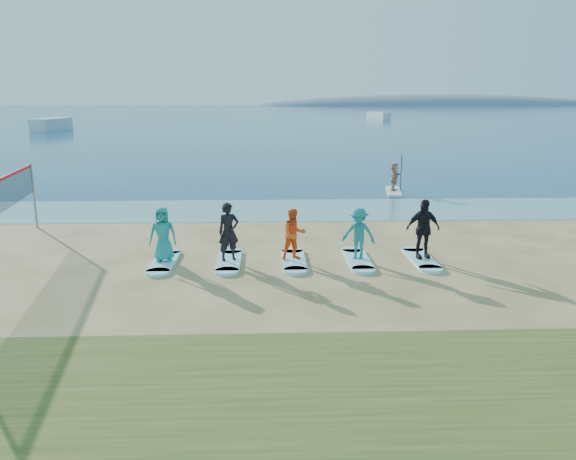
{
  "coord_description": "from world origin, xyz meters",
  "views": [
    {
      "loc": [
        -0.91,
        -14.29,
        5.0
      ],
      "look_at": [
        -0.27,
        2.0,
        1.1
      ],
      "focal_mm": 35.0,
      "sensor_mm": 36.0,
      "label": 1
    }
  ],
  "objects_px": {
    "surfboard_0": "(164,262)",
    "surfboard_3": "(358,260)",
    "surfboard_2": "(294,260)",
    "student_4": "(423,229)",
    "surfboard_1": "(229,261)",
    "student_3": "(359,233)",
    "surfboard_4": "(421,259)",
    "boat_offshore_a": "(52,130)",
    "student_2": "(294,234)",
    "student_0": "(163,234)",
    "student_1": "(229,232)",
    "paddleboarder": "(394,177)",
    "boat_offshore_b": "(379,119)",
    "paddleboard": "(394,192)"
  },
  "relations": [
    {
      "from": "student_2",
      "to": "student_3",
      "type": "bearing_deg",
      "value": -17.83
    },
    {
      "from": "student_1",
      "to": "student_4",
      "type": "distance_m",
      "value": 5.98
    },
    {
      "from": "surfboard_4",
      "to": "paddleboard",
      "type": "bearing_deg",
      "value": 81.18
    },
    {
      "from": "paddleboard",
      "to": "boat_offshore_a",
      "type": "bearing_deg",
      "value": 133.56
    },
    {
      "from": "boat_offshore_a",
      "to": "student_0",
      "type": "height_order",
      "value": "student_0"
    },
    {
      "from": "paddleboard",
      "to": "surfboard_1",
      "type": "height_order",
      "value": "paddleboard"
    },
    {
      "from": "surfboard_1",
      "to": "student_0",
      "type": "bearing_deg",
      "value": 180.0
    },
    {
      "from": "surfboard_0",
      "to": "surfboard_4",
      "type": "xyz_separation_m",
      "value": [
        7.97,
        0.0,
        0.0
      ]
    },
    {
      "from": "student_1",
      "to": "student_2",
      "type": "distance_m",
      "value": 1.99
    },
    {
      "from": "surfboard_1",
      "to": "student_2",
      "type": "bearing_deg",
      "value": 0.0
    },
    {
      "from": "student_0",
      "to": "student_1",
      "type": "bearing_deg",
      "value": -2.06
    },
    {
      "from": "paddleboarder",
      "to": "surfboard_4",
      "type": "distance_m",
      "value": 12.74
    },
    {
      "from": "student_0",
      "to": "surfboard_4",
      "type": "height_order",
      "value": "student_0"
    },
    {
      "from": "surfboard_0",
      "to": "student_4",
      "type": "height_order",
      "value": "student_4"
    },
    {
      "from": "paddleboarder",
      "to": "surfboard_1",
      "type": "xyz_separation_m",
      "value": [
        -7.93,
        -12.56,
        -0.81
      ]
    },
    {
      "from": "surfboard_0",
      "to": "boat_offshore_b",
      "type": "bearing_deg",
      "value": 75.55
    },
    {
      "from": "paddleboard",
      "to": "student_0",
      "type": "height_order",
      "value": "student_0"
    },
    {
      "from": "surfboard_0",
      "to": "surfboard_2",
      "type": "height_order",
      "value": "same"
    },
    {
      "from": "boat_offshore_a",
      "to": "student_1",
      "type": "xyz_separation_m",
      "value": [
        30.95,
        -70.05,
        0.98
      ]
    },
    {
      "from": "surfboard_1",
      "to": "student_3",
      "type": "xyz_separation_m",
      "value": [
        3.98,
        0.0,
        0.84
      ]
    },
    {
      "from": "boat_offshore_b",
      "to": "surfboard_1",
      "type": "bearing_deg",
      "value": -125.05
    },
    {
      "from": "student_2",
      "to": "surfboard_3",
      "type": "relative_size",
      "value": 0.72
    },
    {
      "from": "student_2",
      "to": "boat_offshore_a",
      "type": "bearing_deg",
      "value": 97.35
    },
    {
      "from": "paddleboard",
      "to": "student_1",
      "type": "relative_size",
      "value": 1.68
    },
    {
      "from": "surfboard_3",
      "to": "student_3",
      "type": "relative_size",
      "value": 1.38
    },
    {
      "from": "surfboard_2",
      "to": "student_4",
      "type": "bearing_deg",
      "value": 0.0
    },
    {
      "from": "boat_offshore_a",
      "to": "student_2",
      "type": "relative_size",
      "value": 4.84
    },
    {
      "from": "surfboard_0",
      "to": "surfboard_1",
      "type": "xyz_separation_m",
      "value": [
        1.99,
        0.0,
        0.0
      ]
    },
    {
      "from": "student_3",
      "to": "boat_offshore_b",
      "type": "bearing_deg",
      "value": 101.02
    },
    {
      "from": "surfboard_1",
      "to": "student_3",
      "type": "bearing_deg",
      "value": 0.0
    },
    {
      "from": "student_0",
      "to": "student_1",
      "type": "height_order",
      "value": "student_1"
    },
    {
      "from": "paddleboard",
      "to": "surfboard_0",
      "type": "relative_size",
      "value": 1.36
    },
    {
      "from": "surfboard_1",
      "to": "surfboard_2",
      "type": "distance_m",
      "value": 1.99
    },
    {
      "from": "student_4",
      "to": "boat_offshore_a",
      "type": "bearing_deg",
      "value": 109.75
    },
    {
      "from": "paddleboard",
      "to": "surfboard_3",
      "type": "bearing_deg",
      "value": -97.93
    },
    {
      "from": "surfboard_2",
      "to": "surfboard_3",
      "type": "xyz_separation_m",
      "value": [
        1.99,
        0.0,
        0.0
      ]
    },
    {
      "from": "surfboard_2",
      "to": "surfboard_4",
      "type": "bearing_deg",
      "value": 0.0
    },
    {
      "from": "student_0",
      "to": "surfboard_1",
      "type": "relative_size",
      "value": 0.76
    },
    {
      "from": "surfboard_2",
      "to": "surfboard_1",
      "type": "bearing_deg",
      "value": 180.0
    },
    {
      "from": "surfboard_1",
      "to": "paddleboard",
      "type": "bearing_deg",
      "value": 57.74
    },
    {
      "from": "paddleboarder",
      "to": "student_1",
      "type": "xyz_separation_m",
      "value": [
        -7.93,
        -12.56,
        0.13
      ]
    },
    {
      "from": "student_1",
      "to": "student_2",
      "type": "relative_size",
      "value": 1.13
    },
    {
      "from": "surfboard_4",
      "to": "student_4",
      "type": "relative_size",
      "value": 1.19
    },
    {
      "from": "student_0",
      "to": "surfboard_4",
      "type": "xyz_separation_m",
      "value": [
        7.97,
        0.0,
        -0.88
      ]
    },
    {
      "from": "paddleboarder",
      "to": "boat_offshore_a",
      "type": "distance_m",
      "value": 69.41
    },
    {
      "from": "paddleboarder",
      "to": "student_4",
      "type": "bearing_deg",
      "value": -165.85
    },
    {
      "from": "surfboard_2",
      "to": "surfboard_0",
      "type": "bearing_deg",
      "value": 180.0
    },
    {
      "from": "boat_offshore_b",
      "to": "student_3",
      "type": "bearing_deg",
      "value": -123.09
    },
    {
      "from": "surfboard_0",
      "to": "surfboard_3",
      "type": "relative_size",
      "value": 1.0
    },
    {
      "from": "surfboard_1",
      "to": "student_4",
      "type": "xyz_separation_m",
      "value": [
        5.98,
        0.0,
        0.97
      ]
    }
  ]
}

